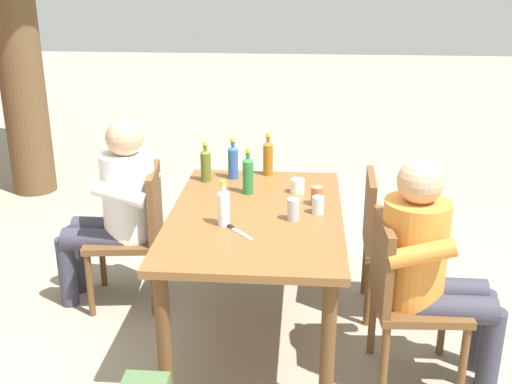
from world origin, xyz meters
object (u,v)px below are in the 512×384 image
bottle_clear (224,206)px  table_knife (236,230)px  cup_terracotta (317,196)px  chair_near_left (404,292)px  bottle_green (248,174)px  cup_steel (293,210)px  dining_table (256,229)px  chair_far_right (137,229)px  person_in_plaid_shirt (429,262)px  cup_glass (318,205)px  bottle_blue (233,161)px  person_in_white_shirt (117,203)px  backpack_by_near_side (267,220)px  bottle_olive (206,164)px  chair_near_right (388,237)px  cup_white (297,186)px  bottle_amber (268,157)px

bottle_clear → table_knife: size_ratio=1.22×
cup_terracotta → table_knife: size_ratio=0.54×
chair_near_left → bottle_green: size_ratio=3.19×
cup_steel → cup_terracotta: size_ratio=1.11×
dining_table → chair_far_right: (0.33, 0.77, -0.17)m
person_in_plaid_shirt → cup_glass: size_ratio=12.38×
person_in_plaid_shirt → cup_glass: (0.34, 0.54, 0.15)m
bottle_green → bottle_blue: bearing=24.0°
person_in_white_shirt → backpack_by_near_side: size_ratio=2.82×
chair_near_left → bottle_olive: (0.83, 1.12, 0.37)m
person_in_plaid_shirt → chair_far_right: bearing=68.1°
backpack_by_near_side → person_in_white_shirt: bearing=136.0°
chair_far_right → person_in_white_shirt: size_ratio=0.74×
cup_steel → cup_terracotta: cup_steel is taller
bottle_green → bottle_blue: size_ratio=1.04×
table_knife → bottle_clear: bearing=44.9°
dining_table → person_in_white_shirt: bearing=69.6°
table_knife → bottle_green: bearing=-1.3°
bottle_clear → cup_terracotta: (0.33, -0.48, -0.05)m
chair_far_right → bottle_olive: (0.17, -0.41, 0.37)m
person_in_plaid_shirt → bottle_blue: size_ratio=4.52×
person_in_plaid_shirt → cup_glass: bearing=57.5°
bottle_olive → table_knife: bearing=-160.4°
chair_near_left → bottle_olive: size_ratio=3.48×
chair_near_right → cup_white: 0.63m
cup_terracotta → person_in_plaid_shirt: bearing=-130.8°
cup_glass → bottle_olive: bearing=54.8°
chair_near_left → bottle_amber: bearing=37.0°
chair_near_left → backpack_by_near_side: (1.55, 0.78, -0.29)m
cup_glass → cup_terracotta: (0.13, 0.00, 0.01)m
dining_table → bottle_blue: bearing=18.4°
bottle_amber → bottle_clear: (-0.83, 0.18, -0.01)m
bottle_blue → cup_glass: (-0.55, -0.52, -0.06)m
person_in_plaid_shirt → chair_near_left: bearing=92.3°
bottle_olive → cup_white: size_ratio=3.01×
cup_steel → table_knife: size_ratio=0.60×
bottle_olive → cup_steel: bearing=-136.7°
bottle_green → cup_steel: bearing=-144.8°
chair_far_right → bottle_clear: bearing=-129.9°
chair_near_left → bottle_blue: 1.36m
dining_table → person_in_plaid_shirt: 0.93m
cup_white → backpack_by_near_side: size_ratio=0.20×
cup_white → dining_table: bearing=147.1°
cup_glass → table_knife: cup_glass is taller
bottle_clear → cup_white: (0.51, -0.37, -0.06)m
bottle_green → cup_steel: bottle_green is taller
chair_near_right → bottle_amber: 0.90m
person_in_white_shirt → table_knife: bearing=-125.9°
person_in_white_shirt → cup_glass: size_ratio=12.38×
cup_steel → backpack_by_near_side: (1.30, 0.21, -0.61)m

